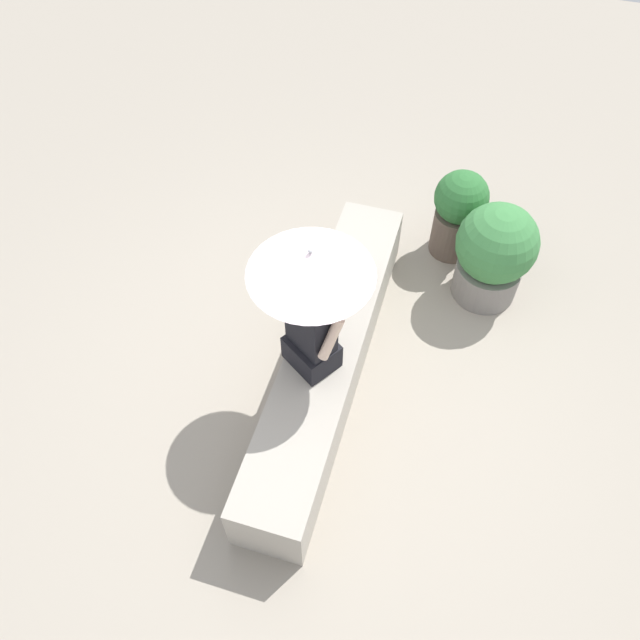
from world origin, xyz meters
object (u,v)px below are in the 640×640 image
object	(u,v)px
person_seated	(311,328)
handbag_black	(347,272)
planter_near	(494,253)
parasol	(311,263)
planter_far	(458,212)

from	to	relation	value
person_seated	handbag_black	distance (m)	0.81
person_seated	planter_near	world-z (taller)	person_seated
parasol	handbag_black	bearing A→B (deg)	-5.54
handbag_black	planter_near	world-z (taller)	planter_near
person_seated	planter_near	distance (m)	1.86
parasol	planter_far	size ratio (longest dim) A/B	1.25
person_seated	parasol	xyz separation A→B (m)	(0.06, 0.02, 0.56)
person_seated	planter_near	size ratio (longest dim) A/B	0.98
person_seated	planter_far	size ratio (longest dim) A/B	1.06
person_seated	handbag_black	size ratio (longest dim) A/B	2.83
person_seated	parasol	distance (m)	0.56
parasol	person_seated	bearing A→B (deg)	-165.30
parasol	planter_far	distance (m)	2.19
person_seated	planter_far	bearing A→B (deg)	-22.14
planter_far	parasol	bearing A→B (deg)	156.68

